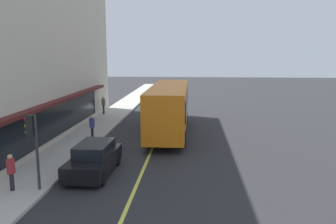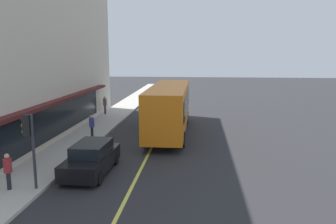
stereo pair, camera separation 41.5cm
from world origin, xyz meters
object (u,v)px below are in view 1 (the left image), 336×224
(pedestrian_waiting, at_px, (103,104))
(traffic_light, at_px, (32,135))
(pedestrian_by_curb, at_px, (11,169))
(bus, at_px, (169,107))
(car_black, at_px, (94,159))
(pedestrian_mid_block, at_px, (92,125))

(pedestrian_waiting, bearing_deg, traffic_light, -174.36)
(traffic_light, bearing_deg, pedestrian_by_curb, 102.10)
(bus, relative_size, traffic_light, 3.48)
(traffic_light, height_order, pedestrian_by_curb, traffic_light)
(bus, distance_m, traffic_light, 12.12)
(traffic_light, xyz_separation_m, car_black, (2.46, -1.82, -1.79))
(traffic_light, relative_size, pedestrian_mid_block, 2.01)
(car_black, xyz_separation_m, pedestrian_waiting, (15.18, 3.56, 0.41))
(car_black, distance_m, pedestrian_waiting, 15.60)
(bus, height_order, car_black, bus)
(pedestrian_waiting, xyz_separation_m, pedestrian_by_curb, (-17.83, -0.81, -0.07))
(pedestrian_mid_block, xyz_separation_m, pedestrian_waiting, (8.98, 1.61, 0.06))
(bus, xyz_separation_m, pedestrian_mid_block, (-2.41, 5.03, -0.89))
(bus, xyz_separation_m, pedestrian_waiting, (6.57, 6.64, -0.83))
(pedestrian_by_curb, bearing_deg, bus, -27.34)
(car_black, height_order, pedestrian_waiting, pedestrian_waiting)
(car_black, bearing_deg, pedestrian_waiting, 13.21)
(bus, relative_size, pedestrian_by_curb, 7.08)
(pedestrian_mid_block, bearing_deg, pedestrian_waiting, 10.14)
(bus, bearing_deg, pedestrian_waiting, 45.31)
(bus, bearing_deg, car_black, 160.33)
(pedestrian_mid_block, bearing_deg, bus, -64.39)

